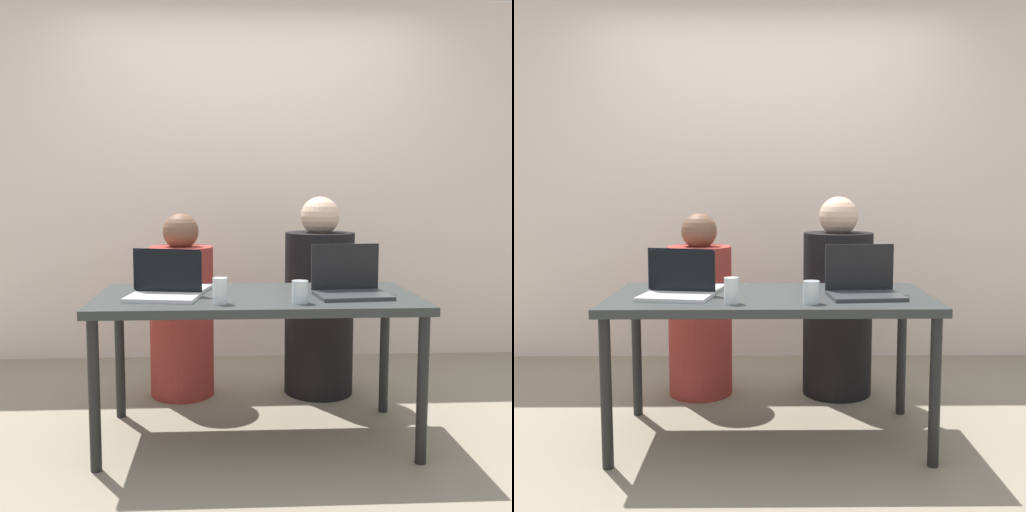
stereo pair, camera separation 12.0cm
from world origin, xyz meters
TOP-DOWN VIEW (x-y plane):
  - ground_plane at (0.00, 0.00)m, footprint 12.00×12.00m
  - back_wall at (0.00, 1.53)m, footprint 4.50×0.10m
  - desk at (0.00, 0.00)m, footprint 1.53×0.73m
  - person_on_left at (-0.41, 0.67)m, footprint 0.42×0.42m
  - person_on_right at (0.41, 0.67)m, footprint 0.48×0.48m
  - laptop_front_left at (-0.43, -0.06)m, footprint 0.36×0.28m
  - laptop_back_left at (-0.42, 0.11)m, footprint 0.38×0.31m
  - laptop_front_right at (0.44, -0.05)m, footprint 0.36×0.30m
  - water_glass_left at (-0.17, -0.22)m, footprint 0.07×0.07m
  - water_glass_right at (0.18, -0.22)m, footprint 0.07×0.07m

SIDE VIEW (x-z plane):
  - ground_plane at x=0.00m, z-range 0.00..0.00m
  - person_on_left at x=-0.41m, z-range -0.06..1.02m
  - person_on_right at x=0.41m, z-range -0.07..1.11m
  - desk at x=0.00m, z-range 0.29..1.01m
  - water_glass_right at x=0.18m, z-range 0.71..0.81m
  - laptop_front_left at x=-0.43m, z-range 0.66..0.87m
  - laptop_back_left at x=-0.42m, z-range 0.65..0.87m
  - water_glass_left at x=-0.17m, z-range 0.71..0.82m
  - laptop_front_right at x=0.44m, z-range 0.65..0.89m
  - back_wall at x=0.00m, z-range 0.00..2.56m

